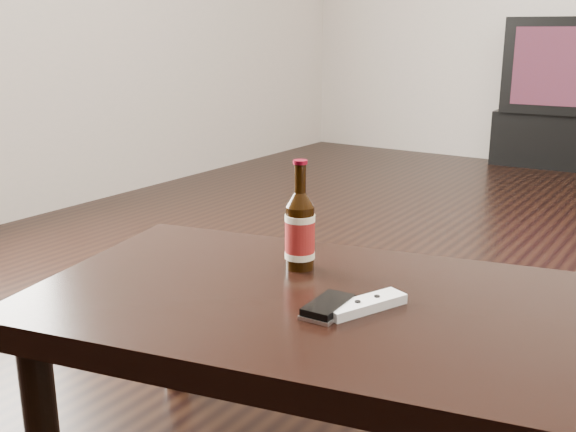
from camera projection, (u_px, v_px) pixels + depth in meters
The scene contains 7 objects.
floor at pixel (537, 371), 1.84m from camera, with size 5.00×6.00×0.01m, color black.
tv_stand at pixel (566, 139), 4.56m from camera, with size 0.91×0.46×0.36m, color black.
tv at pixel (575, 65), 4.42m from camera, with size 0.84×0.56×0.61m.
coffee_table at pixel (319, 322), 1.29m from camera, with size 1.21×0.86×0.41m.
beer_bottle at pixel (300, 231), 1.40m from camera, with size 0.08×0.08×0.23m.
phone at pixel (328, 307), 1.20m from camera, with size 0.07×0.12×0.02m.
remote at pixel (365, 305), 1.21m from camera, with size 0.10×0.17×0.02m.
Camera 1 is at (0.36, -1.76, 0.90)m, focal length 42.00 mm.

